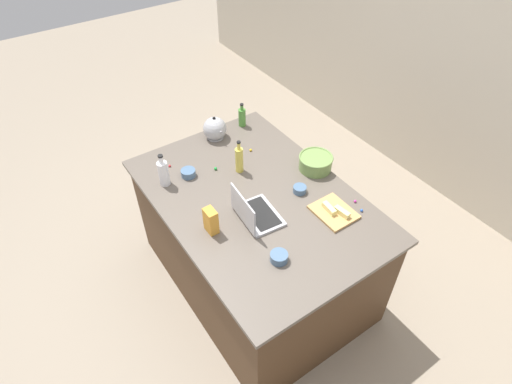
% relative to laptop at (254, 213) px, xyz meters
% --- Properties ---
extents(ground_plane, '(12.00, 12.00, 0.00)m').
position_rel_laptop_xyz_m(ground_plane, '(-0.15, 0.12, -0.95)').
color(ground_plane, gray).
extents(wall_back, '(8.00, 0.10, 2.60)m').
position_rel_laptop_xyz_m(wall_back, '(-0.15, 2.22, 0.35)').
color(wall_back, beige).
rests_on(wall_back, ground).
extents(island_counter, '(1.72, 1.18, 0.90)m').
position_rel_laptop_xyz_m(island_counter, '(-0.15, 0.12, -0.50)').
color(island_counter, '#4C331E').
rests_on(island_counter, ground).
extents(laptop, '(0.33, 0.26, 0.22)m').
position_rel_laptop_xyz_m(laptop, '(0.00, 0.00, 0.00)').
color(laptop, '#B7B7BC').
rests_on(laptop, island_counter).
extents(mixing_bowl_large, '(0.24, 0.24, 0.11)m').
position_rel_laptop_xyz_m(mixing_bowl_large, '(-0.16, 0.63, 0.01)').
color(mixing_bowl_large, '#72934C').
rests_on(mixing_bowl_large, island_counter).
extents(bottle_olive, '(0.06, 0.06, 0.20)m').
position_rel_laptop_xyz_m(bottle_olive, '(-0.90, 0.50, 0.03)').
color(bottle_olive, '#4C8C38').
rests_on(bottle_olive, island_counter).
extents(bottle_vinegar, '(0.07, 0.07, 0.25)m').
position_rel_laptop_xyz_m(bottle_vinegar, '(-0.61, -0.31, 0.05)').
color(bottle_vinegar, white).
rests_on(bottle_vinegar, island_counter).
extents(bottle_oil, '(0.06, 0.06, 0.25)m').
position_rel_laptop_xyz_m(bottle_oil, '(-0.44, 0.18, 0.06)').
color(bottle_oil, '#DBC64C').
rests_on(bottle_oil, island_counter).
extents(kettle, '(0.21, 0.18, 0.20)m').
position_rel_laptop_xyz_m(kettle, '(-0.88, 0.24, 0.03)').
color(kettle, '#ADADB2').
rests_on(kettle, island_counter).
extents(cutting_board, '(0.27, 0.22, 0.02)m').
position_rel_laptop_xyz_m(cutting_board, '(0.25, 0.44, -0.04)').
color(cutting_board, tan).
rests_on(cutting_board, island_counter).
extents(butter_stick_left, '(0.11, 0.05, 0.04)m').
position_rel_laptop_xyz_m(butter_stick_left, '(0.23, 0.42, -0.01)').
color(butter_stick_left, '#F4E58C').
rests_on(butter_stick_left, cutting_board).
extents(butter_stick_right, '(0.11, 0.05, 0.04)m').
position_rel_laptop_xyz_m(butter_stick_right, '(0.29, 0.47, -0.01)').
color(butter_stick_right, '#F4E58C').
rests_on(butter_stick_right, cutting_board).
extents(ramekin_small, '(0.09, 0.09, 0.04)m').
position_rel_laptop_xyz_m(ramekin_small, '(-0.03, 0.39, -0.02)').
color(ramekin_small, slate).
rests_on(ramekin_small, island_counter).
extents(ramekin_medium, '(0.10, 0.10, 0.05)m').
position_rel_laptop_xyz_m(ramekin_medium, '(0.35, -0.07, -0.02)').
color(ramekin_medium, slate).
rests_on(ramekin_medium, island_counter).
extents(ramekin_wide, '(0.10, 0.10, 0.05)m').
position_rel_laptop_xyz_m(ramekin_wide, '(-0.60, -0.15, -0.02)').
color(ramekin_wide, slate).
rests_on(ramekin_wide, island_counter).
extents(candy_bag, '(0.09, 0.06, 0.17)m').
position_rel_laptop_xyz_m(candy_bag, '(-0.06, -0.27, 0.04)').
color(candy_bag, gold).
rests_on(candy_bag, island_counter).
extents(candy_0, '(0.02, 0.02, 0.02)m').
position_rel_laptop_xyz_m(candy_0, '(0.32, -0.06, -0.04)').
color(candy_0, yellow).
rests_on(candy_0, island_counter).
extents(candy_1, '(0.02, 0.02, 0.02)m').
position_rel_laptop_xyz_m(candy_1, '(-0.54, 0.04, -0.04)').
color(candy_1, green).
rests_on(candy_1, island_counter).
extents(candy_2, '(0.02, 0.02, 0.02)m').
position_rel_laptop_xyz_m(candy_2, '(-0.76, -0.21, -0.04)').
color(candy_2, red).
rests_on(candy_2, island_counter).
extents(candy_3, '(0.02, 0.02, 0.02)m').
position_rel_laptop_xyz_m(candy_3, '(-0.09, -0.02, -0.04)').
color(candy_3, green).
rests_on(candy_3, island_counter).
extents(candy_4, '(0.02, 0.02, 0.02)m').
position_rel_laptop_xyz_m(candy_4, '(-0.58, 0.37, -0.04)').
color(candy_4, yellow).
rests_on(candy_4, island_counter).
extents(candy_5, '(0.02, 0.02, 0.02)m').
position_rel_laptop_xyz_m(candy_5, '(0.25, 0.62, -0.04)').
color(candy_5, '#CC3399').
rests_on(candy_5, island_counter).
extents(candy_6, '(0.02, 0.02, 0.02)m').
position_rel_laptop_xyz_m(candy_6, '(0.34, 0.60, -0.04)').
color(candy_6, blue).
rests_on(candy_6, island_counter).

